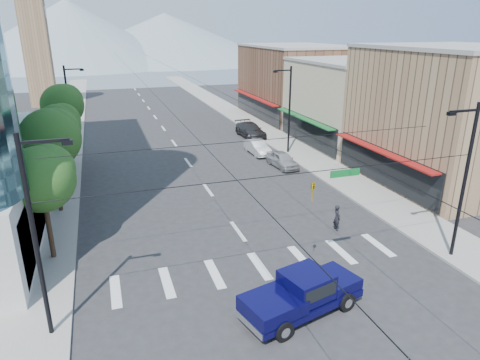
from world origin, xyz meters
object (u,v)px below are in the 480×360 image
Objects in this scene: parked_car_near at (282,160)px; parked_car_far at (250,130)px; pedestrian at (337,218)px; pickup_truck at (302,293)px; parked_car_mid at (257,147)px.

parked_car_far reaches higher than parked_car_near.
pedestrian is 0.30× the size of parked_car_far.
parked_car_near is (2.05, 13.55, -0.15)m from pedestrian.
pickup_truck reaches higher than parked_car_near.
parked_car_near is 5.02m from parked_car_mid.
pickup_truck is at bearing -108.16° from parked_car_mid.
parked_car_near is (8.10, 20.71, -0.32)m from pickup_truck.
parked_car_mid is 7.47m from parked_car_far.
pickup_truck is 34.21m from parked_car_far.
pickup_truck is 3.59× the size of pedestrian.
pedestrian is at bearing -99.69° from parked_car_far.
pickup_truck is 26.75m from parked_car_mid.
parked_car_far is at bearing 59.58° from pickup_truck.
parked_car_mid is 0.76× the size of parked_car_far.
parked_car_far is (9.23, 32.94, -0.22)m from pickup_truck.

